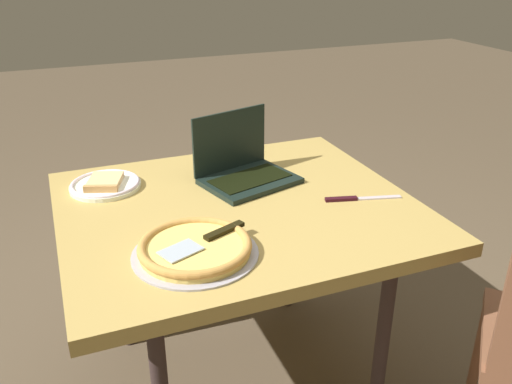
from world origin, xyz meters
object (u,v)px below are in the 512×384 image
object	(u,v)px
dining_table	(238,221)
table_knife	(355,199)
pizza_plate	(105,184)
pizza_tray	(195,248)
laptop	(243,167)

from	to	relation	value
dining_table	table_knife	xyz separation A→B (m)	(-0.36, 0.11, 0.06)
dining_table	pizza_plate	xyz separation A→B (m)	(0.37, -0.28, 0.07)
pizza_tray	laptop	bearing A→B (deg)	-124.91
laptop	table_knife	bearing A→B (deg)	134.80
laptop	table_knife	distance (m)	0.40
laptop	dining_table	bearing A→B (deg)	64.26
laptop	table_knife	world-z (taller)	laptop
dining_table	laptop	size ratio (longest dim) A/B	3.10
pizza_plate	pizza_tray	bearing A→B (deg)	107.59
laptop	pizza_plate	xyz separation A→B (m)	(0.46, -0.11, -0.03)
dining_table	table_knife	distance (m)	0.38
dining_table	table_knife	bearing A→B (deg)	163.19
laptop	pizza_plate	distance (m)	0.47
pizza_tray	table_knife	distance (m)	0.59
dining_table	laptop	bearing A→B (deg)	-115.74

